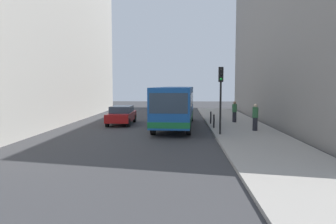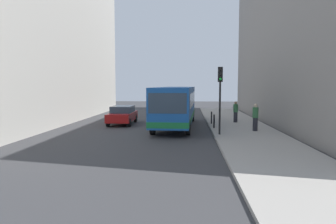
{
  "view_description": "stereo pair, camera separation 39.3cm",
  "coord_description": "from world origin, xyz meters",
  "px_view_note": "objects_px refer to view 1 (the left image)",
  "views": [
    {
      "loc": [
        1.25,
        -21.91,
        3.17
      ],
      "look_at": [
        0.23,
        0.13,
        1.3
      ],
      "focal_mm": 34.2,
      "sensor_mm": 36.0,
      "label": 1
    },
    {
      "loc": [
        1.64,
        -21.89,
        3.17
      ],
      "look_at": [
        0.23,
        0.13,
        1.3
      ],
      "focal_mm": 34.2,
      "sensor_mm": 36.0,
      "label": 2
    }
  ],
  "objects_px": {
    "bollard_mid": "(211,118)",
    "pedestrian_mid_sidewalk": "(234,112)",
    "bus": "(175,104)",
    "car_beside_bus": "(122,115)",
    "traffic_light": "(221,88)",
    "pedestrian_near_signal": "(255,117)",
    "bollard_near": "(214,121)"
  },
  "relations": [
    {
      "from": "traffic_light",
      "to": "bollard_mid",
      "type": "xyz_separation_m",
      "value": [
        -0.1,
        5.47,
        -2.38
      ]
    },
    {
      "from": "bus",
      "to": "pedestrian_mid_sidewalk",
      "type": "height_order",
      "value": "bus"
    },
    {
      "from": "bollard_near",
      "to": "bollard_mid",
      "type": "bearing_deg",
      "value": 90.0
    },
    {
      "from": "traffic_light",
      "to": "pedestrian_near_signal",
      "type": "height_order",
      "value": "traffic_light"
    },
    {
      "from": "traffic_light",
      "to": "pedestrian_mid_sidewalk",
      "type": "bearing_deg",
      "value": 73.76
    },
    {
      "from": "bus",
      "to": "pedestrian_near_signal",
      "type": "distance_m",
      "value": 6.12
    },
    {
      "from": "bollard_near",
      "to": "bollard_mid",
      "type": "distance_m",
      "value": 2.52
    },
    {
      "from": "bollard_mid",
      "to": "pedestrian_near_signal",
      "type": "distance_m",
      "value": 4.6
    },
    {
      "from": "bollard_near",
      "to": "pedestrian_near_signal",
      "type": "bearing_deg",
      "value": -25.87
    },
    {
      "from": "bus",
      "to": "traffic_light",
      "type": "distance_m",
      "value": 5.57
    },
    {
      "from": "car_beside_bus",
      "to": "pedestrian_near_signal",
      "type": "height_order",
      "value": "pedestrian_near_signal"
    },
    {
      "from": "pedestrian_near_signal",
      "to": "bollard_near",
      "type": "bearing_deg",
      "value": -153.97
    },
    {
      "from": "car_beside_bus",
      "to": "bollard_near",
      "type": "bearing_deg",
      "value": 157.24
    },
    {
      "from": "traffic_light",
      "to": "bollard_mid",
      "type": "height_order",
      "value": "traffic_light"
    },
    {
      "from": "traffic_light",
      "to": "pedestrian_mid_sidewalk",
      "type": "xyz_separation_m",
      "value": [
        1.91,
        6.56,
        -2.01
      ]
    },
    {
      "from": "pedestrian_near_signal",
      "to": "pedestrian_mid_sidewalk",
      "type": "relative_size",
      "value": 1.06
    },
    {
      "from": "traffic_light",
      "to": "bollard_mid",
      "type": "relative_size",
      "value": 4.32
    },
    {
      "from": "bus",
      "to": "traffic_light",
      "type": "bearing_deg",
      "value": 124.62
    },
    {
      "from": "bollard_mid",
      "to": "pedestrian_mid_sidewalk",
      "type": "relative_size",
      "value": 0.56
    },
    {
      "from": "car_beside_bus",
      "to": "traffic_light",
      "type": "relative_size",
      "value": 1.08
    },
    {
      "from": "bus",
      "to": "bollard_near",
      "type": "relative_size",
      "value": 11.71
    },
    {
      "from": "bus",
      "to": "bollard_mid",
      "type": "xyz_separation_m",
      "value": [
        2.76,
        0.87,
        -1.1
      ]
    },
    {
      "from": "traffic_light",
      "to": "car_beside_bus",
      "type": "bearing_deg",
      "value": 140.77
    },
    {
      "from": "car_beside_bus",
      "to": "traffic_light",
      "type": "height_order",
      "value": "traffic_light"
    },
    {
      "from": "pedestrian_near_signal",
      "to": "traffic_light",
      "type": "bearing_deg",
      "value": -93.84
    },
    {
      "from": "car_beside_bus",
      "to": "bollard_mid",
      "type": "xyz_separation_m",
      "value": [
        7.12,
        -0.42,
        -0.16
      ]
    },
    {
      "from": "car_beside_bus",
      "to": "bollard_mid",
      "type": "distance_m",
      "value": 7.13
    },
    {
      "from": "pedestrian_near_signal",
      "to": "pedestrian_mid_sidewalk",
      "type": "bearing_deg",
      "value": 148.69
    },
    {
      "from": "traffic_light",
      "to": "pedestrian_mid_sidewalk",
      "type": "height_order",
      "value": "traffic_light"
    },
    {
      "from": "car_beside_bus",
      "to": "pedestrian_mid_sidewalk",
      "type": "xyz_separation_m",
      "value": [
        9.13,
        0.67,
        0.21
      ]
    },
    {
      "from": "traffic_light",
      "to": "bus",
      "type": "bearing_deg",
      "value": 121.87
    },
    {
      "from": "bus",
      "to": "traffic_light",
      "type": "relative_size",
      "value": 2.71
    }
  ]
}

